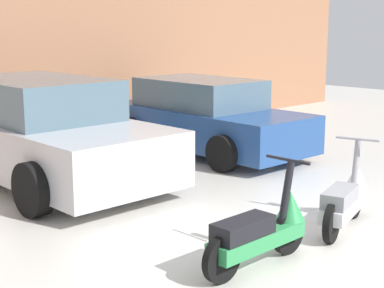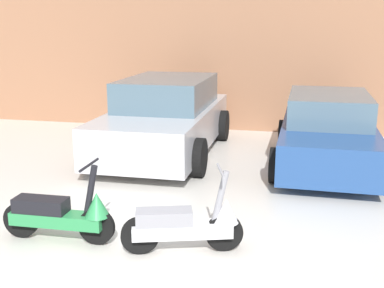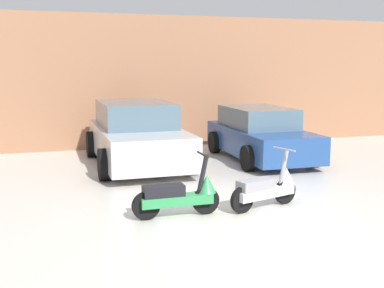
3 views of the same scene
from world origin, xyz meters
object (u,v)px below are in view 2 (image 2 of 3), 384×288
at_px(car_rear_left, 166,118).
at_px(scooter_front_left, 62,213).
at_px(car_rear_center, 327,132).
at_px(scooter_front_right, 188,223).

bearing_deg(car_rear_left, scooter_front_left, -1.50).
bearing_deg(car_rear_left, car_rear_center, 85.45).
xyz_separation_m(scooter_front_right, car_rear_center, (1.69, 3.94, 0.28)).
xyz_separation_m(scooter_front_left, car_rear_center, (3.20, 3.99, 0.27)).
xyz_separation_m(scooter_front_right, car_rear_left, (-1.41, 4.18, 0.37)).
relative_size(car_rear_left, car_rear_center, 1.14).
distance_m(scooter_front_right, car_rear_left, 4.43).
relative_size(scooter_front_left, scooter_front_right, 1.05).
relative_size(scooter_front_right, car_rear_left, 0.31).
distance_m(scooter_front_left, car_rear_left, 4.24).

